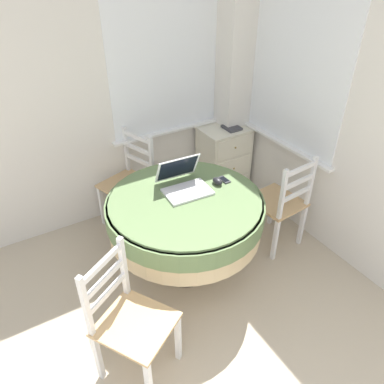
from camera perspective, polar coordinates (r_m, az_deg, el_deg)
corner_room_shell at (r=2.69m, az=6.29°, el=10.22°), size 4.45×5.07×2.55m
round_dining_table at (r=2.85m, az=-1.05°, el=-3.29°), size 1.19×1.19×0.76m
laptop at (r=2.86m, az=-1.24°, el=1.35°), size 0.37×0.36×0.24m
computer_mouse at (r=2.93m, az=3.90°, el=1.66°), size 0.06×0.10×0.05m
cell_phone at (r=2.99m, az=4.94°, el=1.87°), size 0.06×0.11×0.01m
dining_chair_near_back_window at (r=3.61m, az=-9.48°, el=1.53°), size 0.53×0.52×0.92m
dining_chair_near_right_window at (r=3.36m, az=13.32°, el=-1.71°), size 0.44×0.46×0.92m
dining_chair_camera_near at (r=2.42m, az=-9.50°, el=-18.80°), size 0.56×0.57×0.92m
corner_cabinet at (r=4.09m, az=4.80°, el=4.91°), size 0.50×0.41×0.75m
book_on_cabinet at (r=3.90m, az=6.06°, el=9.73°), size 0.15×0.18×0.02m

